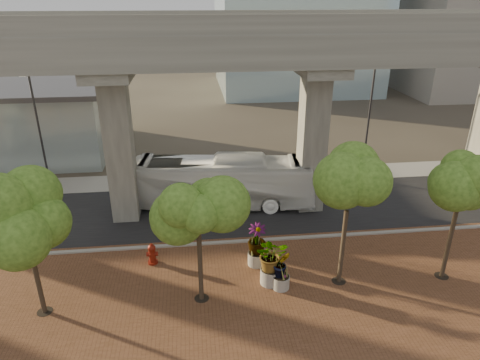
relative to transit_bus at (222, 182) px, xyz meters
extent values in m
plane|color=#373028|center=(-0.23, -2.97, -1.71)|extent=(160.00, 160.00, 0.00)
cube|color=brown|center=(-0.23, -10.97, -1.68)|extent=(70.00, 13.00, 0.06)
cube|color=black|center=(-0.23, -0.97, -1.69)|extent=(90.00, 8.00, 0.04)
cube|color=gray|center=(-0.23, -4.97, -1.63)|extent=(70.00, 0.25, 0.16)
cube|color=gray|center=(-0.23, 4.53, -1.68)|extent=(90.00, 3.00, 0.06)
cube|color=#9A998C|center=(-0.23, -2.57, 8.79)|extent=(72.00, 2.40, 1.80)
cube|color=#9A998C|center=(-0.23, 0.63, 8.79)|extent=(72.00, 2.40, 1.80)
cube|color=#9A998C|center=(-0.23, -3.67, 10.19)|extent=(72.00, 0.12, 1.00)
cube|color=#9A998C|center=(-0.23, 1.73, 10.19)|extent=(72.00, 0.12, 1.00)
cube|color=#9C968C|center=(37.77, 33.03, 10.29)|extent=(18.00, 16.00, 24.00)
imported|color=white|center=(0.00, 0.00, 0.00)|extent=(12.53, 4.40, 3.42)
cylinder|color=maroon|center=(-4.23, -6.51, -1.59)|extent=(0.54, 0.54, 0.12)
cylinder|color=maroon|center=(-4.23, -6.51, -1.15)|extent=(0.36, 0.36, 0.87)
sphere|color=maroon|center=(-4.23, -6.51, -0.72)|extent=(0.42, 0.42, 0.42)
cylinder|color=maroon|center=(-4.23, -6.51, -0.52)|extent=(0.12, 0.12, 0.15)
cylinder|color=maroon|center=(-4.23, -6.51, -1.08)|extent=(0.60, 0.24, 0.24)
cylinder|color=gray|center=(1.73, -8.91, -1.25)|extent=(1.03, 1.03, 0.80)
imported|color=#375E18|center=(1.73, -8.91, 0.02)|extent=(2.30, 2.30, 1.72)
cylinder|color=#9B948C|center=(1.27, -7.25, -1.29)|extent=(0.92, 0.92, 0.71)
imported|color=#375E18|center=(1.27, -7.25, -0.10)|extent=(2.24, 2.24, 1.68)
cylinder|color=gray|center=(2.16, -9.35, -1.32)|extent=(0.86, 0.86, 0.67)
imported|color=#375E18|center=(2.16, -9.35, -0.27)|extent=(1.90, 1.90, 1.43)
cylinder|color=#443726|center=(-8.86, -9.82, 0.09)|extent=(0.22, 0.22, 3.48)
cylinder|color=black|center=(-8.86, -9.82, -1.64)|extent=(0.70, 0.70, 0.01)
cylinder|color=#443726|center=(-1.73, -9.72, 0.23)|extent=(0.22, 0.22, 3.76)
cylinder|color=black|center=(-1.73, -9.72, -1.64)|extent=(0.70, 0.70, 0.01)
cylinder|color=#443726|center=(5.17, -9.20, 0.35)|extent=(0.22, 0.22, 4.01)
cylinder|color=black|center=(5.17, -9.20, -1.64)|extent=(0.70, 0.70, 0.01)
cylinder|color=#443726|center=(10.55, -9.40, 0.22)|extent=(0.22, 0.22, 3.73)
cylinder|color=black|center=(10.55, -9.40, -1.64)|extent=(0.70, 0.70, 0.01)
cylinder|color=#2D2D32|center=(-12.59, 4.48, 2.59)|extent=(0.15, 0.15, 8.51)
cube|color=#2D2D32|center=(-12.59, 3.95, 6.84)|extent=(0.16, 1.06, 0.16)
cube|color=silver|center=(-12.59, 3.42, 6.74)|extent=(0.43, 0.21, 0.13)
cylinder|color=#2C2C31|center=(11.12, 3.05, 2.76)|extent=(0.15, 0.15, 8.85)
cube|color=#2C2C31|center=(11.12, 2.50, 7.18)|extent=(0.17, 1.11, 0.17)
cube|color=silver|center=(11.12, 1.94, 7.07)|extent=(0.44, 0.22, 0.13)
camera|label=1|loc=(-1.81, -26.15, 11.67)|focal=32.00mm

